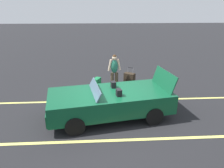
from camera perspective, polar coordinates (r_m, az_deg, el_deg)
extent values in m
plane|color=black|center=(7.43, -0.50, -8.87)|extent=(80.00, 80.00, 0.00)
cube|color=#EAE066|center=(8.58, -0.94, -4.57)|extent=(18.00, 0.12, 0.01)
cube|color=#EAE066|center=(6.25, 0.18, -15.24)|extent=(18.00, 0.12, 0.01)
cube|color=#0F4C2D|center=(7.14, -0.52, -4.55)|extent=(4.34, 2.45, 0.64)
cube|color=#0F4C2D|center=(7.04, -12.04, -6.44)|extent=(1.58, 1.88, 0.38)
cube|color=slate|center=(6.86, -4.70, -1.41)|extent=(0.45, 1.56, 0.31)
cube|color=black|center=(6.68, 1.90, -2.36)|extent=(0.20, 0.24, 0.22)
cube|color=black|center=(7.34, 0.38, -0.15)|extent=(0.20, 0.24, 0.22)
cube|color=#0F4C2D|center=(7.55, 14.02, 1.18)|extent=(0.48, 1.51, 0.62)
cylinder|color=black|center=(6.44, -10.14, -11.20)|extent=(0.63, 0.32, 0.60)
cylinder|color=black|center=(7.86, -10.96, -5.03)|extent=(0.63, 0.32, 0.60)
cylinder|color=black|center=(6.98, 11.36, -8.56)|extent=(0.63, 0.32, 0.60)
cylinder|color=black|center=(8.32, 6.80, -3.31)|extent=(0.63, 0.32, 0.60)
cube|color=#2D2319|center=(9.74, 4.79, 0.90)|extent=(0.55, 0.51, 0.74)
cube|color=black|center=(9.64, 4.36, 0.33)|extent=(0.32, 0.24, 0.41)
cylinder|color=gray|center=(9.59, 5.79, 3.65)|extent=(0.03, 0.03, 0.25)
cylinder|color=gray|center=(9.71, 4.40, 3.91)|extent=(0.03, 0.03, 0.25)
cylinder|color=black|center=(9.62, 5.11, 4.48)|extent=(0.23, 0.18, 0.03)
sphere|color=black|center=(9.88, 5.87, -1.02)|extent=(0.04, 0.04, 0.04)
sphere|color=black|center=(10.03, 4.16, -0.63)|extent=(0.04, 0.04, 0.04)
cube|color=#19723F|center=(9.42, -4.13, -0.18)|extent=(0.39, 0.46, 0.62)
cube|color=#13562F|center=(9.50, -4.82, -0.33)|extent=(0.16, 0.30, 0.34)
sphere|color=black|center=(9.38, -3.97, -2.19)|extent=(0.04, 0.04, 0.04)
sphere|color=black|center=(9.61, -3.23, -1.59)|extent=(0.04, 0.04, 0.04)
ellipsoid|color=#1E479E|center=(9.05, 3.63, -2.18)|extent=(0.71, 0.52, 0.30)
torus|color=black|center=(8.98, 3.65, -1.12)|extent=(0.49, 0.49, 0.02)
cylinder|color=#4C3F2D|center=(9.53, 1.24, 0.77)|extent=(0.17, 0.17, 0.82)
cylinder|color=#4C3F2D|center=(9.50, 0.06, 0.70)|extent=(0.17, 0.17, 0.82)
ellipsoid|color=#267259|center=(9.30, 0.67, 4.85)|extent=(0.34, 0.26, 0.60)
sphere|color=beige|center=(9.20, 0.68, 7.21)|extent=(0.21, 0.21, 0.21)
sphere|color=#472D19|center=(9.18, 0.68, 7.50)|extent=(0.18, 0.18, 0.18)
cylinder|color=beige|center=(9.32, 1.91, 5.30)|extent=(0.20, 0.11, 0.53)
cylinder|color=beige|center=(9.24, -0.58, 5.18)|extent=(0.20, 0.11, 0.53)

